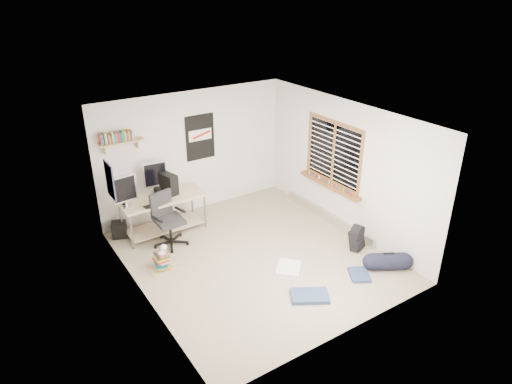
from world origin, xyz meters
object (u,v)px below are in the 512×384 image
desk (164,214)px  backpack (357,239)px  office_chair (169,220)px  duffel_bag (388,262)px  book_stack (161,260)px

desk → backpack: desk is taller
office_chair → duffel_bag: 3.85m
office_chair → backpack: (2.71, -1.99, -0.29)m
desk → office_chair: bearing=-99.8°
backpack → duffel_bag: size_ratio=0.65×
office_chair → book_stack: office_chair is taller
duffel_bag → backpack: bearing=120.9°
office_chair → book_stack: (-0.45, -0.62, -0.34)m
backpack → duffel_bag: bearing=-108.7°
desk → duffel_bag: size_ratio=2.78×
desk → book_stack: 1.27m
desk → book_stack: (-0.54, -1.13, -0.21)m
backpack → duffel_bag: 0.74m
desk → backpack: (2.61, -2.49, -0.16)m
book_stack → backpack: bearing=-23.4°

